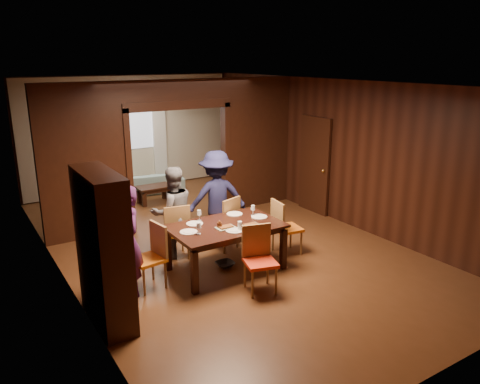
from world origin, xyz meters
TOP-DOWN VIEW (x-y plane):
  - floor at (0.00, 0.00)m, footprint 9.00×9.00m
  - ceiling at (0.00, 0.00)m, footprint 5.50×9.00m
  - room_walls at (0.00, 1.89)m, footprint 5.52×9.01m
  - person_purple at (-2.04, -0.98)m, footprint 0.39×0.59m
  - person_grey at (-0.94, -0.08)m, footprint 0.81×0.65m
  - person_navy at (-0.01, 0.04)m, footprint 1.24×0.91m
  - sofa at (0.17, 3.85)m, footprint 1.81×0.95m
  - serving_bowl at (-0.42, -0.93)m, footprint 0.30×0.30m
  - dining_table at (-0.46, -1.02)m, footprint 1.76×1.10m
  - coffee_table at (-0.03, 3.00)m, footprint 0.80×0.50m
  - chair_left at (-1.75, -0.95)m, footprint 0.50×0.50m
  - chair_right at (0.78, -1.03)m, footprint 0.50×0.50m
  - chair_far_l at (-0.94, -0.13)m, footprint 0.51×0.51m
  - chair_far_r at (-0.05, -0.24)m, footprint 0.56×0.56m
  - chair_near at (-0.41, -1.92)m, footprint 0.54×0.54m
  - hutch at (-2.53, -1.50)m, footprint 0.40×1.20m
  - door_right at (2.70, 0.50)m, footprint 0.06×0.90m
  - window_far at (0.00, 4.44)m, footprint 1.20×0.03m
  - curtain_left at (-0.75, 4.40)m, footprint 0.35×0.06m
  - curtain_right at (0.75, 4.40)m, footprint 0.35×0.06m
  - plate_left at (-1.09, -0.99)m, footprint 0.27×0.27m
  - plate_far_l at (-0.85, -0.71)m, footprint 0.27×0.27m
  - plate_far_r at (-0.06, -0.65)m, footprint 0.27×0.27m
  - plate_right at (0.21, -0.99)m, footprint 0.27×0.27m
  - plate_near at (-0.47, -1.32)m, footprint 0.27×0.27m
  - platter_a at (-0.53, -1.14)m, footprint 0.30×0.20m
  - platter_b at (-0.15, -1.28)m, footprint 0.30×0.20m
  - wineglass_left at (-1.00, -1.14)m, footprint 0.08×0.08m
  - wineglass_far at (-0.71, -0.61)m, footprint 0.08×0.08m
  - wineglass_right at (0.16, -0.87)m, footprint 0.08×0.08m
  - tumbler at (-0.39, -1.33)m, footprint 0.07×0.07m
  - condiment_jar at (-0.60, -1.08)m, footprint 0.08×0.08m

SIDE VIEW (x-z plane):
  - floor at x=0.00m, z-range 0.00..0.00m
  - coffee_table at x=-0.03m, z-range 0.00..0.40m
  - sofa at x=0.17m, z-range 0.00..0.50m
  - dining_table at x=-0.46m, z-range 0.00..0.76m
  - chair_left at x=-1.75m, z-range 0.00..0.97m
  - chair_right at x=0.78m, z-range 0.00..0.97m
  - chair_far_l at x=-0.94m, z-range 0.00..0.97m
  - chair_far_r at x=-0.05m, z-range 0.00..0.97m
  - chair_near at x=-0.41m, z-range 0.00..0.97m
  - plate_left at x=-1.09m, z-range 0.76..0.77m
  - plate_far_l at x=-0.85m, z-range 0.76..0.77m
  - plate_far_r at x=-0.06m, z-range 0.76..0.77m
  - plate_right at x=0.21m, z-range 0.76..0.77m
  - plate_near at x=-0.47m, z-range 0.76..0.77m
  - platter_a at x=-0.53m, z-range 0.76..0.80m
  - platter_b at x=-0.15m, z-range 0.76..0.80m
  - person_grey at x=-0.94m, z-range 0.00..1.58m
  - serving_bowl at x=-0.42m, z-range 0.76..0.83m
  - person_purple at x=-2.04m, z-range 0.00..1.61m
  - condiment_jar at x=-0.60m, z-range 0.76..0.87m
  - tumbler at x=-0.39m, z-range 0.76..0.90m
  - wineglass_left at x=-1.00m, z-range 0.76..0.94m
  - wineglass_far at x=-0.71m, z-range 0.76..0.94m
  - wineglass_right at x=0.16m, z-range 0.76..0.94m
  - person_navy at x=-0.01m, z-range 0.00..1.73m
  - hutch at x=-2.53m, z-range 0.00..2.00m
  - door_right at x=2.70m, z-range 0.00..2.10m
  - curtain_left at x=-0.75m, z-range 0.05..2.45m
  - curtain_right at x=0.75m, z-range 0.05..2.45m
  - room_walls at x=0.00m, z-range 0.06..2.96m
  - window_far at x=0.00m, z-range 1.05..2.35m
  - ceiling at x=0.00m, z-range 2.89..2.91m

